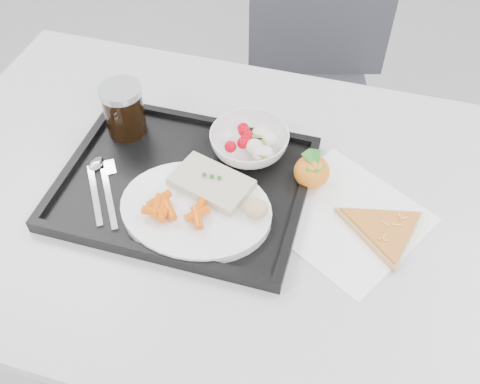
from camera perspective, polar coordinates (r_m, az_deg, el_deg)
table at (r=1.04m, az=-1.83°, el=-2.65°), size 1.20×0.80×0.75m
chair at (r=1.63m, az=7.42°, el=12.34°), size 0.52×0.52×0.93m
tray at (r=1.00m, az=-5.94°, el=0.87°), size 0.45×0.35×0.03m
dinner_plate at (r=0.94m, az=-4.73°, el=-1.91°), size 0.27×0.27×0.02m
fish_fillet at (r=0.96m, az=-3.08°, el=0.97°), size 0.16×0.12×0.03m
bread_roll at (r=0.91m, az=1.66°, el=-1.73°), size 0.05×0.04×0.03m
salad_bowl at (r=1.03m, az=1.00°, el=5.32°), size 0.15×0.15×0.05m
cola_glass at (r=1.08m, az=-12.29°, el=8.64°), size 0.08×0.08×0.11m
cutlery at (r=1.02m, az=-14.62°, el=0.97°), size 0.13×0.16×0.01m
napkin at (r=0.97m, az=11.06°, el=-2.63°), size 0.34×0.33×0.00m
tangerine at (r=0.99m, az=7.66°, el=2.17°), size 0.09×0.09×0.07m
pizza_slice at (r=0.96m, az=15.08°, el=-3.92°), size 0.23×0.23×0.02m
carrot_pile at (r=0.92m, az=-7.01°, el=-1.86°), size 0.11×0.07×0.02m
salad_contents at (r=1.02m, az=1.67°, el=5.30°), size 0.09×0.09×0.03m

